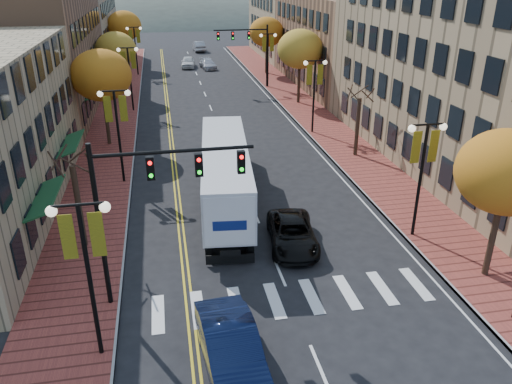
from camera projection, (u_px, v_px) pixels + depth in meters
ground at (304, 329)px, 19.17m from camera, size 200.00×200.00×0.00m
sidewalk_left at (117, 116)px, 46.73m from camera, size 4.00×85.00×0.15m
sidewalk_right at (302, 107)px, 49.80m from camera, size 4.00×85.00×0.15m
building_left_mid at (24, 53)px, 46.28m from camera, size 12.00×24.00×11.00m
building_left_far at (67, 31)px, 68.99m from camera, size 12.00×26.00×9.50m
building_right_near at (508, 53)px, 33.59m from camera, size 15.00×28.00×15.00m
building_right_mid at (361, 41)px, 57.91m from camera, size 15.00×24.00×10.00m
building_right_far at (308, 19)px, 77.42m from camera, size 15.00×20.00×11.00m
tree_left_a at (79, 207)px, 23.89m from camera, size 0.28×0.28×4.20m
tree_left_b at (101, 75)px, 36.91m from camera, size 4.48×4.48×7.21m
tree_left_c at (116, 49)px, 51.41m from camera, size 4.16×4.16×6.69m
tree_left_d at (124, 26)px, 67.32m from camera, size 4.61×4.61×7.42m
tree_right_a at (507, 172)px, 20.43m from camera, size 4.16×4.16×6.69m
tree_right_b at (357, 127)px, 35.91m from camera, size 0.28×0.28×4.20m
tree_right_c at (300, 49)px, 48.94m from camera, size 4.48×4.48×7.21m
tree_right_d at (267, 32)px, 63.34m from camera, size 4.35×4.35×7.00m
lamp_left_a at (85, 252)px, 16.14m from camera, size 1.96×0.36×6.05m
lamp_left_b at (117, 119)px, 30.47m from camera, size 1.96×0.36×6.05m
lamp_left_c at (129, 67)px, 46.60m from camera, size 1.96×0.36×6.05m
lamp_left_d at (135, 41)px, 62.73m from camera, size 1.96×0.36×6.05m
lamp_right_a at (423, 159)px, 24.07m from camera, size 1.96×0.36×6.05m
lamp_right_b at (314, 82)px, 40.20m from camera, size 1.96×0.36×6.05m
lamp_right_c at (268, 50)px, 56.33m from camera, size 1.96×0.36×6.05m
traffic_mast_near at (148, 192)px, 18.91m from camera, size 6.10×0.35×7.00m
traffic_mast_far at (250, 44)px, 55.72m from camera, size 6.10×0.34×7.00m
semi_truck at (225, 166)px, 28.87m from camera, size 3.94×15.35×3.80m
navy_sedan at (231, 350)px, 16.91m from camera, size 2.19×5.31×1.71m
black_suv at (292, 233)px, 24.72m from camera, size 2.82×5.10×1.35m
car_far_white at (188, 62)px, 69.62m from camera, size 2.17×4.52×1.49m
car_far_silver at (208, 64)px, 68.76m from camera, size 2.28×4.61×1.29m
car_far_oncoming at (199, 46)px, 83.17m from camera, size 1.96×4.98×1.61m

